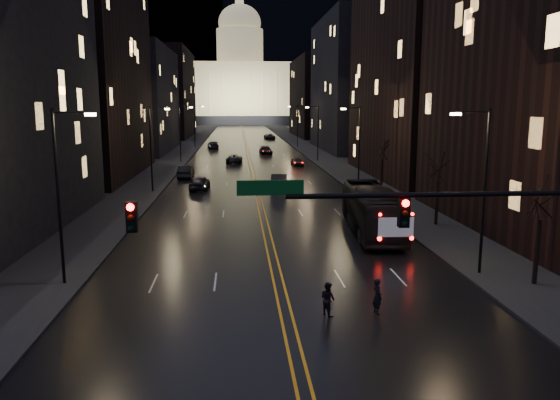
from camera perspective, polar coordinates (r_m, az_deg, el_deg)
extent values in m
plane|color=black|center=(19.97, 2.04, -17.44)|extent=(900.00, 900.00, 0.00)
cube|color=black|center=(147.91, -3.73, 6.40)|extent=(20.00, 320.00, 0.02)
cube|color=black|center=(148.37, -9.18, 6.33)|extent=(8.00, 320.00, 0.16)
cube|color=black|center=(148.76, 1.70, 6.47)|extent=(8.00, 320.00, 0.16)
cube|color=orange|center=(147.91, -3.73, 6.41)|extent=(0.62, 320.00, 0.01)
cube|color=black|center=(74.22, -19.82, 13.12)|extent=(12.00, 30.00, 28.00)
cube|color=black|center=(111.23, -14.54, 10.08)|extent=(12.00, 34.00, 20.00)
cube|color=black|center=(158.76, -11.57, 10.80)|extent=(12.00, 40.00, 24.00)
cube|color=black|center=(72.10, 14.89, 17.48)|extent=(12.00, 30.00, 38.00)
cube|color=black|center=(112.07, 7.53, 11.85)|extent=(12.00, 34.00, 26.00)
cube|color=black|center=(159.30, 3.88, 10.61)|extent=(12.00, 40.00, 22.00)
cube|color=black|center=(403.70, 1.59, 17.93)|extent=(520.00, 60.00, 130.00)
cube|color=black|center=(267.71, -4.12, 8.42)|extent=(90.00, 50.00, 4.00)
cube|color=#EDD889|center=(267.70, -4.15, 11.42)|extent=(80.00, 36.00, 24.00)
cylinder|color=#D2C087|center=(268.95, -4.21, 15.68)|extent=(22.00, 22.00, 16.00)
ellipsoid|color=#D2C087|center=(270.27, -4.24, 18.00)|extent=(20.00, 20.00, 17.00)
cylinder|color=#EDD889|center=(271.59, -4.27, 19.77)|extent=(4.00, 4.00, 6.00)
cylinder|color=black|center=(19.40, 18.52, 0.57)|extent=(12.00, 0.18, 0.18)
cube|color=black|center=(18.30, -15.23, -1.71)|extent=(0.35, 0.30, 1.00)
cube|color=black|center=(18.81, 12.80, -1.29)|extent=(0.35, 0.30, 1.00)
sphere|color=#FF0705|center=(18.06, -15.39, -0.74)|extent=(0.24, 0.24, 0.24)
sphere|color=#FF0705|center=(18.58, 13.01, -0.34)|extent=(0.24, 0.24, 0.24)
cube|color=#053F14|center=(17.84, -1.02, 1.29)|extent=(2.20, 0.06, 0.50)
cylinder|color=black|center=(30.90, 20.57, 0.60)|extent=(0.16, 0.16, 9.00)
cylinder|color=black|center=(30.17, 19.51, 8.67)|extent=(1.80, 0.10, 0.10)
cube|color=beige|center=(29.82, 17.90, 8.55)|extent=(0.50, 0.25, 0.15)
cylinder|color=black|center=(29.39, -22.13, 0.04)|extent=(0.16, 0.16, 9.00)
cylinder|color=black|center=(28.75, -20.97, 8.54)|extent=(1.80, 0.10, 0.10)
cube|color=beige|center=(28.52, -19.21, 8.44)|extent=(0.50, 0.25, 0.15)
cylinder|color=black|center=(59.26, 8.28, 5.33)|extent=(0.16, 0.16, 9.00)
cylinder|color=black|center=(58.88, 7.52, 9.51)|extent=(1.80, 0.10, 0.10)
cube|color=beige|center=(58.70, 6.64, 9.43)|extent=(0.50, 0.25, 0.15)
cylinder|color=black|center=(58.48, -13.34, 5.11)|extent=(0.16, 0.16, 9.00)
cylinder|color=black|center=(58.17, -12.62, 9.36)|extent=(1.80, 0.10, 0.10)
cube|color=beige|center=(58.05, -11.73, 9.29)|extent=(0.50, 0.25, 0.15)
cylinder|color=black|center=(88.70, 3.99, 6.92)|extent=(0.16, 0.16, 9.00)
cylinder|color=black|center=(88.45, 3.44, 9.71)|extent=(1.80, 0.10, 0.10)
cube|color=beige|center=(88.33, 2.86, 9.65)|extent=(0.50, 0.25, 0.15)
cylinder|color=black|center=(88.19, -10.39, 6.77)|extent=(0.16, 0.16, 9.00)
cylinder|color=black|center=(87.98, -9.89, 9.58)|extent=(1.80, 0.10, 0.10)
cube|color=beige|center=(87.90, -9.30, 9.53)|extent=(0.50, 0.25, 0.15)
cylinder|color=black|center=(118.42, 1.84, 7.71)|extent=(0.16, 0.16, 9.00)
cylinder|color=black|center=(118.24, 1.41, 9.79)|extent=(1.80, 0.10, 0.10)
cube|color=beige|center=(118.15, 0.97, 9.74)|extent=(0.50, 0.25, 0.15)
cylinder|color=black|center=(118.04, -8.93, 7.58)|extent=(0.16, 0.16, 9.00)
cylinder|color=black|center=(117.88, -8.54, 9.68)|extent=(1.80, 0.10, 0.10)
cube|color=beige|center=(117.82, -8.10, 9.64)|extent=(0.50, 0.25, 0.15)
cylinder|color=black|center=(30.63, 25.23, -5.06)|extent=(0.24, 0.24, 3.50)
cylinder|color=black|center=(43.03, 16.06, -0.38)|extent=(0.24, 0.24, 3.50)
cylinder|color=black|center=(58.09, 10.57, 2.45)|extent=(0.24, 0.24, 3.50)
imported|color=black|center=(39.71, 9.58, -1.08)|extent=(3.67, 12.20, 3.35)
imported|color=black|center=(59.81, -8.40, 1.81)|extent=(2.25, 4.83, 1.60)
imported|color=black|center=(69.48, -9.80, 2.90)|extent=(1.83, 4.92, 1.61)
imported|color=black|center=(86.54, -4.79, 4.31)|extent=(2.70, 5.16, 1.39)
imported|color=black|center=(115.94, -7.00, 5.74)|extent=(2.73, 5.51, 1.54)
imported|color=black|center=(59.87, -0.09, 1.93)|extent=(2.24, 5.09, 1.63)
imported|color=black|center=(82.11, 1.80, 4.00)|extent=(1.83, 3.92, 1.30)
imported|color=black|center=(101.33, -1.51, 5.20)|extent=(2.46, 5.26, 1.49)
imported|color=black|center=(145.21, -1.09, 6.65)|extent=(2.97, 5.59, 1.50)
imported|color=black|center=(24.88, 10.14, -9.89)|extent=(0.51, 0.66, 1.62)
imported|color=black|center=(24.44, 5.02, -10.25)|extent=(0.74, 0.84, 1.52)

